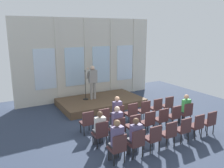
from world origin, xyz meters
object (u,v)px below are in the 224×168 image
Objects in this scene: chair_r0_c2 at (118,115)px; chair_r0_c5 at (156,107)px; chair_r1_c2 at (133,125)px; audience_r2_c1 at (135,135)px; chair_r2_c1 at (136,141)px; mic_stand at (86,93)px; chair_r2_c3 at (169,132)px; chair_r2_c6 at (209,121)px; chair_r1_c0 at (101,132)px; chair_r0_c3 at (131,112)px; chair_r1_c1 at (118,128)px; chair_r1_c4 at (162,118)px; chair_r2_c5 at (197,125)px; chair_r1_c5 at (174,115)px; speaker at (93,80)px; chair_r2_c2 at (153,137)px; chair_r0_c0 at (87,121)px; chair_r2_c4 at (183,128)px; audience_r1_c0 at (99,127)px; audience_r1_c1 at (117,122)px; audience_r2_c0 at (116,139)px; audience_r1_c6 at (185,107)px; chair_r1_c6 at (186,112)px; chair_r0_c1 at (103,118)px; chair_r1_c3 at (148,121)px; chair_r2_c0 at (118,147)px; audience_r0_c2 at (117,110)px; chair_r0_c6 at (168,105)px; chair_r0_c4 at (144,109)px.

chair_r0_c2 is 2.03m from chair_r0_c5.
audience_r2_c1 is (-0.68, -1.06, 0.19)m from chair_r1_c2.
mic_stand is at bearing 83.52° from chair_r2_c1.
chair_r2_c6 is at bearing 0.00° from chair_r2_c3.
audience_r2_c1 is (0.68, -1.06, 0.19)m from chair_r1_c0.
chair_r0_c3 and chair_r1_c1 have the same top height.
chair_r1_c4 is 1.33m from chair_r2_c5.
audience_r2_c1 is at bearing 178.60° from chair_r2_c6.
chair_r1_c5 is (2.08, -4.35, -0.16)m from mic_stand.
chair_r2_c5 is (1.70, -5.40, -0.85)m from speaker.
chair_r1_c2 is at bearing 59.42° from chair_r2_c1.
chair_r0_c0 is at bearing 120.58° from chair_r2_c2.
mic_stand is 5.67m from chair_r2_c4.
audience_r1_c1 reaches higher than audience_r1_c0.
chair_r2_c3 is at bearing -40.23° from chair_r1_c1.
chair_r0_c2 is 1.77m from chair_r1_c0.
audience_r2_c0 reaches higher than audience_r2_c1.
chair_r1_c1 is at bearing -178.60° from audience_r1_c6.
chair_r1_c5 is at bearing 180.00° from chair_r1_c6.
chair_r0_c1 is 2.33m from chair_r1_c4.
audience_r1_c6 is (3.38, -1.06, 0.19)m from chair_r0_c1.
audience_r2_c0 reaches higher than chair_r0_c5.
chair_r0_c1 is at bearing 57.47° from audience_r1_c0.
speaker is at bearing 94.65° from chair_r1_c3.
audience_r1_c6 is (2.70, 0.08, 0.19)m from chair_r1_c2.
audience_r1_c6 is at bearing 1.40° from chair_r1_c1.
chair_r2_c3 is at bearing -73.54° from chair_r0_c2.
chair_r2_c0 is at bearing -107.30° from speaker.
chair_r2_c4 is at bearing -1.67° from audience_r2_c0.
chair_r2_c2 is at bearing -131.56° from chair_r0_c5.
audience_r0_c2 reaches higher than chair_r1_c3.
audience_r2_c1 is at bearing -57.50° from chair_r1_c0.
audience_r1_c1 reaches higher than audience_r2_c1.
audience_r0_c2 is at bearing 130.56° from chair_r2_c5.
chair_r0_c1 and chair_r2_c4 have the same top height.
chair_r1_c3 is at bearing 180.00° from chair_r1_c4.
chair_r0_c2 is 1.00× the size of chair_r2_c3.
chair_r1_c4 is 1.00× the size of chair_r2_c0.
chair_r1_c0 is 1.00× the size of chair_r2_c5.
chair_r1_c6 is (2.70, 0.00, 0.00)m from chair_r1_c2.
audience_r2_c0 is 1.06× the size of audience_r2_c1.
chair_r1_c4 is 2.30m from audience_r2_c1.
chair_r1_c5 is (2.70, -0.08, -0.20)m from audience_r1_c1.
chair_r2_c3 is (1.35, -2.29, 0.00)m from chair_r0_c1.
chair_r0_c2 is at bearing 180.00° from chair_r0_c6.
speaker is at bearing -13.81° from mic_stand.
chair_r1_c0 is at bearing -164.25° from chair_r0_c6.
chair_r0_c0 is at bearing 161.30° from chair_r1_c5.
audience_r1_c0 is 3.39m from chair_r1_c5.
chair_r0_c4 is 1.00× the size of chair_r1_c4.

